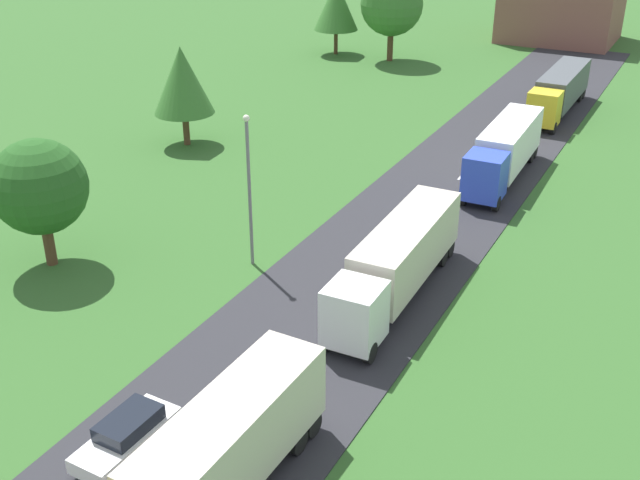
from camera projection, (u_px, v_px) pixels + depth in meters
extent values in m
cube|color=#2B2B30|center=(274.00, 370.00, 34.15)|extent=(10.00, 140.00, 0.06)
cube|color=white|center=(169.00, 478.00, 28.23)|extent=(0.16, 2.40, 0.01)
cube|color=white|center=(259.00, 385.00, 33.12)|extent=(0.16, 2.40, 0.01)
cube|color=white|center=(331.00, 311.00, 38.47)|extent=(0.16, 2.40, 0.01)
cube|color=white|center=(381.00, 259.00, 43.36)|extent=(0.16, 2.40, 0.01)
cube|color=white|center=(428.00, 210.00, 49.26)|extent=(0.16, 2.40, 0.01)
cube|color=white|center=(464.00, 174.00, 54.83)|extent=(0.16, 2.40, 0.01)
cube|color=white|center=(492.00, 144.00, 60.39)|extent=(0.16, 2.40, 0.01)
cube|color=white|center=(519.00, 117.00, 66.65)|extent=(0.16, 2.40, 0.01)
cube|color=white|center=(541.00, 94.00, 72.76)|extent=(0.16, 2.40, 0.01)
cube|color=white|center=(556.00, 79.00, 77.69)|extent=(0.16, 2.40, 0.01)
cube|color=beige|center=(231.00, 438.00, 26.81)|extent=(2.70, 9.11, 2.93)
cube|color=black|center=(233.00, 475.00, 27.55)|extent=(1.09, 8.62, 0.24)
cylinder|color=black|center=(298.00, 441.00, 29.27)|extent=(0.37, 1.01, 1.00)
cylinder|color=black|center=(251.00, 423.00, 30.18)|extent=(0.37, 1.01, 1.00)
cylinder|color=black|center=(312.00, 425.00, 30.12)|extent=(0.37, 1.01, 1.00)
cylinder|color=black|center=(266.00, 408.00, 31.03)|extent=(0.37, 1.01, 1.00)
cube|color=white|center=(354.00, 314.00, 34.74)|extent=(2.50, 2.53, 2.78)
cube|color=black|center=(344.00, 317.00, 33.58)|extent=(2.10, 0.15, 1.22)
cube|color=beige|center=(407.00, 247.00, 39.81)|extent=(2.72, 9.91, 2.83)
cube|color=black|center=(405.00, 275.00, 40.54)|extent=(1.11, 9.38, 0.24)
cylinder|color=black|center=(370.00, 352.00, 34.45)|extent=(0.37, 1.01, 1.00)
cylinder|color=black|center=(327.00, 341.00, 35.29)|extent=(0.37, 1.01, 1.00)
cylinder|color=black|center=(442.00, 257.00, 42.53)|extent=(0.37, 1.01, 1.00)
cylinder|color=black|center=(406.00, 249.00, 43.37)|extent=(0.37, 1.01, 1.00)
cylinder|color=black|center=(449.00, 248.00, 43.48)|extent=(0.37, 1.01, 1.00)
cylinder|color=black|center=(414.00, 241.00, 44.31)|extent=(0.37, 1.01, 1.00)
cube|color=blue|center=(485.00, 176.00, 49.29)|extent=(2.50, 2.56, 2.87)
cube|color=black|center=(480.00, 175.00, 48.11)|extent=(2.10, 0.15, 1.26)
cube|color=white|center=(510.00, 142.00, 54.10)|extent=(2.71, 9.20, 2.91)
cube|color=black|center=(507.00, 164.00, 54.84)|extent=(1.10, 8.71, 0.24)
cylinder|color=black|center=(496.00, 203.00, 49.02)|extent=(0.37, 1.01, 1.00)
cylinder|color=black|center=(464.00, 198.00, 49.85)|extent=(0.37, 1.01, 1.00)
cylinder|color=black|center=(531.00, 156.00, 56.66)|extent=(0.37, 1.01, 1.00)
cylinder|color=black|center=(502.00, 151.00, 57.50)|extent=(0.37, 1.01, 1.00)
cylinder|color=black|center=(534.00, 151.00, 57.54)|extent=(0.37, 1.01, 1.00)
cylinder|color=black|center=(506.00, 147.00, 58.38)|extent=(0.37, 1.01, 1.00)
cube|color=yellow|center=(544.00, 108.00, 62.64)|extent=(2.46, 2.23, 2.71)
cube|color=black|center=(541.00, 105.00, 61.59)|extent=(2.10, 0.12, 1.19)
cube|color=#4C5156|center=(563.00, 85.00, 67.73)|extent=(2.58, 10.37, 2.70)
cube|color=black|center=(560.00, 102.00, 68.43)|extent=(0.98, 9.84, 0.24)
cylinder|color=black|center=(553.00, 128.00, 62.37)|extent=(0.36, 1.00, 1.00)
cylinder|color=black|center=(527.00, 124.00, 63.25)|extent=(0.36, 1.00, 1.00)
cylinder|color=black|center=(580.00, 96.00, 70.48)|extent=(0.36, 1.00, 1.00)
cylinder|color=black|center=(556.00, 93.00, 71.36)|extent=(0.36, 1.00, 1.00)
cylinder|color=black|center=(583.00, 93.00, 71.46)|extent=(0.36, 1.00, 1.00)
cylinder|color=black|center=(560.00, 90.00, 72.34)|extent=(0.36, 1.00, 1.00)
cube|color=white|center=(127.00, 439.00, 29.17)|extent=(1.90, 4.44, 0.64)
cube|color=black|center=(129.00, 423.00, 29.06)|extent=(1.56, 2.50, 0.59)
cylinder|color=black|center=(116.00, 478.00, 27.81)|extent=(0.24, 0.65, 0.64)
cylinder|color=black|center=(84.00, 463.00, 28.49)|extent=(0.24, 0.65, 0.64)
cylinder|color=black|center=(169.00, 430.00, 30.13)|extent=(0.24, 0.65, 0.64)
cylinder|color=black|center=(138.00, 417.00, 30.82)|extent=(0.24, 0.65, 0.64)
cylinder|color=slate|center=(250.00, 195.00, 41.23)|extent=(0.18, 0.18, 8.23)
sphere|color=silver|center=(246.00, 118.00, 39.33)|extent=(0.36, 0.36, 0.36)
cylinder|color=#513823|center=(49.00, 242.00, 42.46)|extent=(0.60, 0.60, 2.68)
sphere|color=#23561E|center=(39.00, 187.00, 41.00)|extent=(5.14, 5.14, 5.14)
cylinder|color=#513823|center=(336.00, 42.00, 86.90)|extent=(0.43, 0.43, 2.71)
cone|color=#38702D|center=(336.00, 5.00, 85.10)|extent=(4.88, 4.88, 5.37)
cylinder|color=#513823|center=(186.00, 129.00, 60.02)|extent=(0.51, 0.51, 2.54)
cone|color=#38702D|center=(182.00, 80.00, 58.32)|extent=(4.59, 4.59, 5.05)
cylinder|color=#513823|center=(390.00, 44.00, 83.98)|extent=(0.64, 0.64, 3.52)
sphere|color=#38702D|center=(392.00, 4.00, 82.08)|extent=(6.65, 6.65, 6.65)
cube|color=brown|center=(562.00, 5.00, 92.31)|extent=(12.96, 11.44, 8.10)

